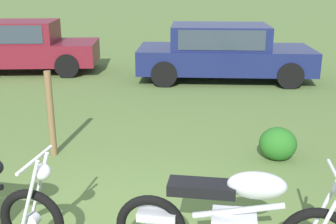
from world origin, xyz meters
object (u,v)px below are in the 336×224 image
Objects in this scene: motorcycle_silver at (235,220)px; car_navy at (222,49)px; car_burgundy at (17,44)px; shrub_low at (278,144)px; fence_post_wooden at (51,114)px.

motorcycle_silver is 0.46× the size of car_navy.
car_burgundy and car_navy have the same top height.
car_burgundy is 8.44× the size of shrub_low.
car_burgundy is 5.73m from car_navy.
car_navy is at bearing -12.38° from car_burgundy.
motorcycle_silver is 3.50m from fence_post_wooden.
car_burgundy reaches higher than fence_post_wooden.
fence_post_wooden is at bearing -168.21° from shrub_low.
motorcycle_silver is at bearing -92.80° from car_navy.
car_navy is 3.64× the size of fence_post_wooden.
car_navy is at bearing 92.49° from motorcycle_silver.
shrub_low is at bearing -49.07° from car_burgundy.
car_burgundy reaches higher than shrub_low.
fence_post_wooden is (-1.76, -5.64, -0.15)m from car_navy.
fence_post_wooden reaches higher than shrub_low.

